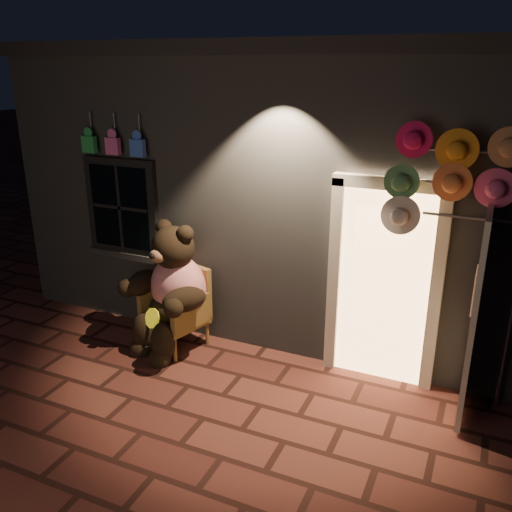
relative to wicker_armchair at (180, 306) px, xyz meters
The scene contains 5 objects.
ground 1.62m from the wicker_armchair, 50.93° to the right, with size 60.00×60.00×0.00m, color brown.
shop_building 3.21m from the wicker_armchair, 70.65° to the left, with size 7.30×5.95×3.51m.
wicker_armchair is the anchor object (origin of this frame).
teddy_bear 0.27m from the wicker_armchair, 100.93° to the right, with size 1.12×1.02×1.61m.
hat_rack 3.52m from the wicker_armchair, ahead, with size 1.54×0.22×2.71m.
Camera 1 is at (2.26, -3.78, 3.24)m, focal length 38.00 mm.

